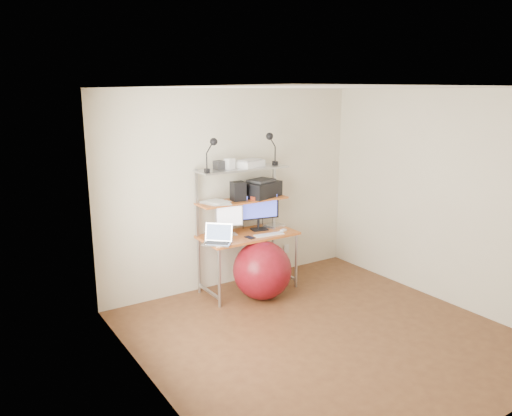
{
  "coord_description": "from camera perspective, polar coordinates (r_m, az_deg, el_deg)",
  "views": [
    {
      "loc": [
        -3.16,
        -3.6,
        2.47
      ],
      "look_at": [
        -0.07,
        1.15,
        1.14
      ],
      "focal_mm": 35.0,
      "sensor_mm": 36.0,
      "label": 1
    }
  ],
  "objects": [
    {
      "name": "phone",
      "position": [
        6.03,
        -0.72,
        -3.39
      ],
      "size": [
        0.09,
        0.14,
        0.01
      ],
      "primitive_type": "cube",
      "rotation": [
        0.0,
        0.0,
        0.15
      ],
      "color": "black",
      "rests_on": "desktop"
    },
    {
      "name": "scanner",
      "position": [
        6.2,
        -0.76,
        5.13
      ],
      "size": [
        0.41,
        0.33,
        0.09
      ],
      "rotation": [
        0.0,
        0.0,
        0.34
      ],
      "color": "white",
      "rests_on": "top_shelf"
    },
    {
      "name": "clip_lamp_right",
      "position": [
        6.27,
        1.7,
        7.6
      ],
      "size": [
        0.17,
        0.09,
        0.42
      ],
      "color": "black",
      "rests_on": "top_shelf"
    },
    {
      "name": "monitor_black",
      "position": [
        6.32,
        0.28,
        -0.05
      ],
      "size": [
        0.55,
        0.19,
        0.55
      ],
      "rotation": [
        0.0,
        0.0,
        -0.19
      ],
      "color": "black",
      "rests_on": "desktop"
    },
    {
      "name": "monitor_silver",
      "position": [
        6.12,
        -3.1,
        -1.17
      ],
      "size": [
        0.35,
        0.16,
        0.4
      ],
      "rotation": [
        0.0,
        0.0,
        -0.23
      ],
      "color": "#B5B5BA",
      "rests_on": "desktop"
    },
    {
      "name": "mouse",
      "position": [
        6.31,
        3.15,
        -2.57
      ],
      "size": [
        0.1,
        0.08,
        0.02
      ],
      "primitive_type": "cube",
      "rotation": [
        0.0,
        0.0,
        0.35
      ],
      "color": "white",
      "rests_on": "desktop"
    },
    {
      "name": "keyboard",
      "position": [
        6.15,
        1.49,
        -3.05
      ],
      "size": [
        0.39,
        0.15,
        0.01
      ],
      "primitive_type": "cube",
      "rotation": [
        0.0,
        0.0,
        -0.11
      ],
      "color": "white",
      "rests_on": "desktop"
    },
    {
      "name": "computer_desk",
      "position": [
        6.19,
        -1.22,
        -0.92
      ],
      "size": [
        1.2,
        0.6,
        1.57
      ],
      "color": "#C85E27",
      "rests_on": "ground"
    },
    {
      "name": "nas_cube",
      "position": [
        6.13,
        -2.06,
        1.93
      ],
      "size": [
        0.18,
        0.18,
        0.23
      ],
      "primitive_type": "cube",
      "rotation": [
        0.0,
        0.0,
        -0.13
      ],
      "color": "black",
      "rests_on": "mid_shelf"
    },
    {
      "name": "box_white",
      "position": [
        6.04,
        -3.04,
        5.08
      ],
      "size": [
        0.13,
        0.12,
        0.13
      ],
      "primitive_type": "cube",
      "rotation": [
        0.0,
        0.0,
        0.33
      ],
      "color": "white",
      "rests_on": "top_shelf"
    },
    {
      "name": "exercise_ball",
      "position": [
        6.07,
        0.71,
        -7.12
      ],
      "size": [
        0.71,
        0.71,
        0.71
      ],
      "primitive_type": "sphere",
      "color": "maroon",
      "rests_on": "floor"
    },
    {
      "name": "room",
      "position": [
        4.94,
        7.99,
        -1.17
      ],
      "size": [
        3.6,
        3.6,
        3.6
      ],
      "color": "brown",
      "rests_on": "ground"
    },
    {
      "name": "box_grey",
      "position": [
        6.01,
        -4.27,
        4.92
      ],
      "size": [
        0.12,
        0.12,
        0.11
      ],
      "primitive_type": "cube",
      "rotation": [
        0.0,
        0.0,
        0.2
      ],
      "color": "#2E2D30",
      "rests_on": "top_shelf"
    },
    {
      "name": "printer",
      "position": [
        6.36,
        0.61,
        2.24
      ],
      "size": [
        0.55,
        0.45,
        0.22
      ],
      "rotation": [
        0.0,
        0.0,
        0.31
      ],
      "color": "black",
      "rests_on": "mid_shelf"
    },
    {
      "name": "mac_mini",
      "position": [
        6.49,
        2.07,
        -2.05
      ],
      "size": [
        0.26,
        0.26,
        0.04
      ],
      "primitive_type": "cube",
      "rotation": [
        0.0,
        0.0,
        0.26
      ],
      "color": "silver",
      "rests_on": "desktop"
    },
    {
      "name": "clip_lamp_left",
      "position": [
        5.77,
        -5.03,
        6.92
      ],
      "size": [
        0.16,
        0.09,
        0.4
      ],
      "color": "black",
      "rests_on": "top_shelf"
    },
    {
      "name": "paper_stack",
      "position": [
        6.01,
        -4.57,
        0.67
      ],
      "size": [
        0.37,
        0.42,
        0.03
      ],
      "color": "white",
      "rests_on": "mid_shelf"
    },
    {
      "name": "wall_outlet",
      "position": [
        7.06,
        3.48,
        -4.69
      ],
      "size": [
        0.08,
        0.01,
        0.12
      ],
      "primitive_type": "cube",
      "color": "white",
      "rests_on": "room"
    },
    {
      "name": "laptop",
      "position": [
        5.83,
        -4.36,
        -3.56
      ],
      "size": [
        0.41,
        0.41,
        0.28
      ],
      "rotation": [
        0.0,
        0.0,
        -0.74
      ],
      "color": "silver",
      "rests_on": "desktop"
    },
    {
      "name": "red_box",
      "position": [
        6.21,
        0.1,
        1.2
      ],
      "size": [
        0.17,
        0.12,
        0.05
      ],
      "primitive_type": "cube",
      "rotation": [
        0.0,
        0.0,
        -0.09
      ],
      "color": "#B3391C",
      "rests_on": "mid_shelf"
    }
  ]
}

